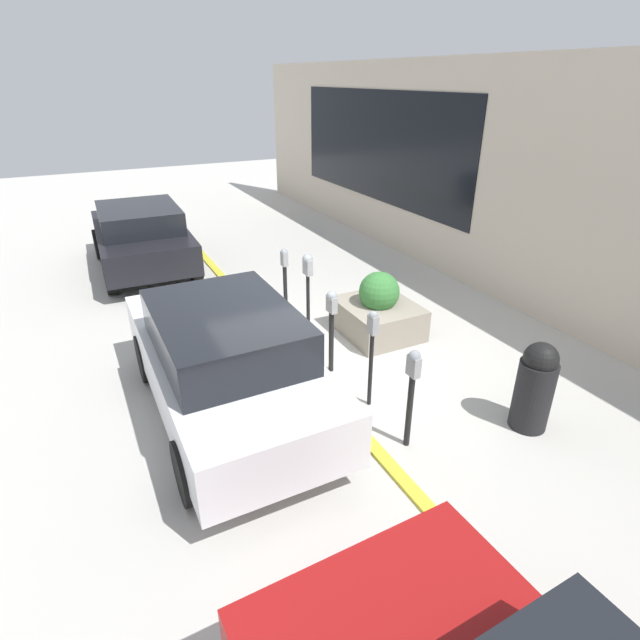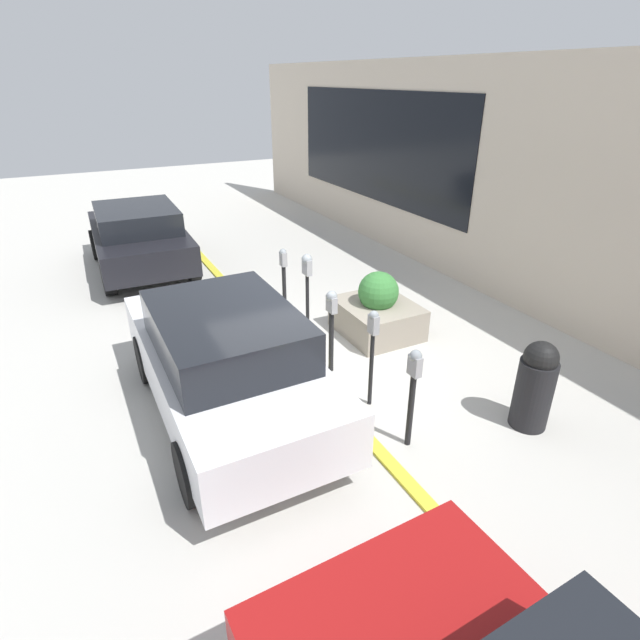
% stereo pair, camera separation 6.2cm
% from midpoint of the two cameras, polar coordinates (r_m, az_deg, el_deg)
% --- Properties ---
extents(ground_plane, '(40.00, 40.00, 0.00)m').
position_cam_midpoint_polar(ground_plane, '(7.38, -0.41, -6.26)').
color(ground_plane, beige).
extents(curb_strip, '(24.50, 0.16, 0.04)m').
position_cam_midpoint_polar(curb_strip, '(7.34, -0.97, -6.28)').
color(curb_strip, gold).
rests_on(curb_strip, ground_plane).
extents(building_facade, '(24.50, 0.17, 4.31)m').
position_cam_midpoint_polar(building_facade, '(9.30, 25.78, 12.54)').
color(building_facade, beige).
rests_on(building_facade, ground_plane).
extents(parking_meter_nearest, '(0.17, 0.14, 1.28)m').
position_cam_midpoint_polar(parking_meter_nearest, '(5.72, 10.77, -7.19)').
color(parking_meter_nearest, black).
rests_on(parking_meter_nearest, ground_plane).
extents(parking_meter_second, '(0.14, 0.12, 1.37)m').
position_cam_midpoint_polar(parking_meter_second, '(6.30, 6.25, -2.37)').
color(parking_meter_second, black).
rests_on(parking_meter_second, ground_plane).
extents(parking_meter_middle, '(0.19, 0.16, 1.28)m').
position_cam_midpoint_polar(parking_meter_middle, '(7.06, 1.56, 0.36)').
color(parking_meter_middle, black).
rests_on(parking_meter_middle, ground_plane).
extents(parking_meter_fourth, '(0.19, 0.16, 1.52)m').
position_cam_midpoint_polar(parking_meter_fourth, '(7.76, -1.18, 4.90)').
color(parking_meter_fourth, black).
rests_on(parking_meter_fourth, ground_plane).
extents(parking_meter_farthest, '(0.14, 0.12, 1.34)m').
position_cam_midpoint_polar(parking_meter_farthest, '(8.63, -3.83, 5.07)').
color(parking_meter_farthest, black).
rests_on(parking_meter_farthest, ground_plane).
extents(planter_box, '(1.33, 1.17, 1.10)m').
position_cam_midpoint_polar(planter_box, '(8.41, 6.86, 0.96)').
color(planter_box, gray).
rests_on(planter_box, ground_plane).
extents(parked_car_middle, '(4.10, 1.81, 1.53)m').
position_cam_midpoint_polar(parked_car_middle, '(6.28, -10.51, -4.45)').
color(parked_car_middle, silver).
rests_on(parked_car_middle, ground_plane).
extents(parked_car_rear, '(3.99, 1.94, 1.44)m').
position_cam_midpoint_polar(parked_car_rear, '(11.85, -19.58, 9.06)').
color(parked_car_rear, black).
rests_on(parked_car_rear, ground_plane).
extents(trash_bin, '(0.45, 0.45, 1.17)m').
position_cam_midpoint_polar(trash_bin, '(6.61, 23.60, -6.90)').
color(trash_bin, black).
rests_on(trash_bin, ground_plane).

